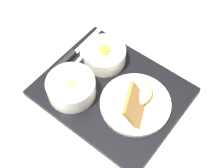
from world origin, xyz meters
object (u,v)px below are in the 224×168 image
Objects in this scene: knife at (71,55)px; spoon at (83,57)px; bowl_salad at (105,54)px; bowl_soup at (71,87)px; plate_main at (136,100)px.

knife is 0.03m from spoon.
bowl_salad reaches higher than bowl_soup.
bowl_soup is at bearing -154.19° from plate_main.
bowl_salad is 0.78× the size of spoon.
bowl_soup is 0.64× the size of knife.
bowl_salad is 0.94× the size of bowl_soup.
bowl_salad is 0.14m from bowl_soup.
bowl_soup is 0.83× the size of spoon.
bowl_soup is 0.18m from plate_main.
bowl_salad is at bearing 88.82° from bowl_soup.
plate_main is at bearing -94.41° from knife.
bowl_soup reaches higher than spoon.
bowl_soup is 0.69× the size of plate_main.
plate_main is 0.22m from spoon.
plate_main is at bearing -101.67° from spoon.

